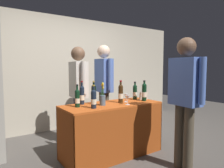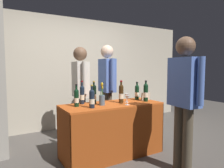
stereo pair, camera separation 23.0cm
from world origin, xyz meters
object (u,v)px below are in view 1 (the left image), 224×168
object	(u,v)px
wine_glass_mid	(126,96)
flower_vase	(103,98)
vendor_presenter	(78,87)
wine_glass_near_vendor	(128,98)
featured_wine_bottle	(121,93)
tasting_table	(112,121)
taster_foreground_right	(185,91)
display_bottle_0	(94,94)

from	to	relation	value
wine_glass_mid	flower_vase	bearing A→B (deg)	-175.87
wine_glass_mid	vendor_presenter	xyz separation A→B (m)	(-0.53, 0.61, 0.12)
wine_glass_near_vendor	vendor_presenter	distance (m)	0.92
featured_wine_bottle	tasting_table	bearing A→B (deg)	179.69
tasting_table	flower_vase	world-z (taller)	flower_vase
tasting_table	wine_glass_near_vendor	distance (m)	0.44
featured_wine_bottle	wine_glass_mid	bearing A→B (deg)	2.79
tasting_table	wine_glass_near_vendor	world-z (taller)	wine_glass_near_vendor
taster_foreground_right	flower_vase	bearing A→B (deg)	43.87
display_bottle_0	taster_foreground_right	bearing A→B (deg)	-54.10
wine_glass_mid	vendor_presenter	bearing A→B (deg)	130.88
featured_wine_bottle	display_bottle_0	xyz separation A→B (m)	(-0.40, 0.15, 0.00)
tasting_table	display_bottle_0	distance (m)	0.50
tasting_table	wine_glass_mid	size ratio (longest dim) A/B	11.31
flower_vase	vendor_presenter	bearing A→B (deg)	96.90
vendor_presenter	wine_glass_mid	bearing A→B (deg)	46.01
vendor_presenter	wine_glass_near_vendor	bearing A→B (deg)	31.78
featured_wine_bottle	wine_glass_near_vendor	world-z (taller)	featured_wine_bottle
wine_glass_mid	taster_foreground_right	size ratio (longest dim) A/B	0.08
featured_wine_bottle	wine_glass_mid	size ratio (longest dim) A/B	2.59
display_bottle_0	vendor_presenter	size ratio (longest dim) A/B	0.20
display_bottle_0	taster_foreground_right	size ratio (longest dim) A/B	0.20
wine_glass_near_vendor	taster_foreground_right	distance (m)	0.81
wine_glass_near_vendor	wine_glass_mid	bearing A→B (deg)	58.28
featured_wine_bottle	flower_vase	bearing A→B (deg)	-175.47
tasting_table	vendor_presenter	bearing A→B (deg)	113.08
wine_glass_near_vendor	taster_foreground_right	bearing A→B (deg)	-61.75
featured_wine_bottle	vendor_presenter	distance (m)	0.76
display_bottle_0	flower_vase	world-z (taller)	display_bottle_0
featured_wine_bottle	vendor_presenter	xyz separation A→B (m)	(-0.43, 0.62, 0.07)
tasting_table	vendor_presenter	world-z (taller)	vendor_presenter
wine_glass_near_vendor	flower_vase	xyz separation A→B (m)	(-0.33, 0.17, -0.00)
wine_glass_near_vendor	flower_vase	world-z (taller)	flower_vase
flower_vase	display_bottle_0	bearing A→B (deg)	105.57
featured_wine_bottle	display_bottle_0	size ratio (longest dim) A/B	1.01
display_bottle_0	wine_glass_mid	size ratio (longest dim) A/B	2.56
display_bottle_0	wine_glass_mid	xyz separation A→B (m)	(0.50, -0.14, -0.05)
display_bottle_0	featured_wine_bottle	bearing A→B (deg)	-20.24
flower_vase	vendor_presenter	world-z (taller)	vendor_presenter
tasting_table	flower_vase	size ratio (longest dim) A/B	4.54
featured_wine_bottle	wine_glass_near_vendor	bearing A→B (deg)	-95.61
wine_glass_near_vendor	wine_glass_mid	world-z (taller)	wine_glass_near_vendor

